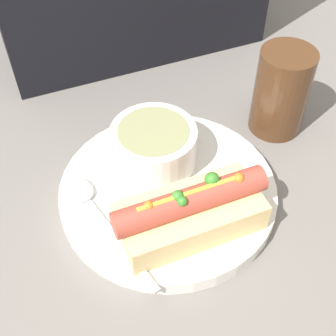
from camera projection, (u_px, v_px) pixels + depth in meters
name	position (u px, v px, depth m)	size (l,w,h in m)	color
ground_plane	(168.00, 197.00, 0.56)	(4.00, 4.00, 0.00)	slate
dinner_plate	(168.00, 192.00, 0.55)	(0.25, 0.25, 0.02)	white
hot_dog	(190.00, 212.00, 0.49)	(0.16, 0.07, 0.07)	#E5C17F
soup_bowl	(152.00, 145.00, 0.55)	(0.10, 0.10, 0.05)	white
spoon	(89.00, 203.00, 0.52)	(0.06, 0.17, 0.01)	#B7B7BC
drinking_glass	(281.00, 92.00, 0.60)	(0.07, 0.07, 0.12)	#4C2D19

